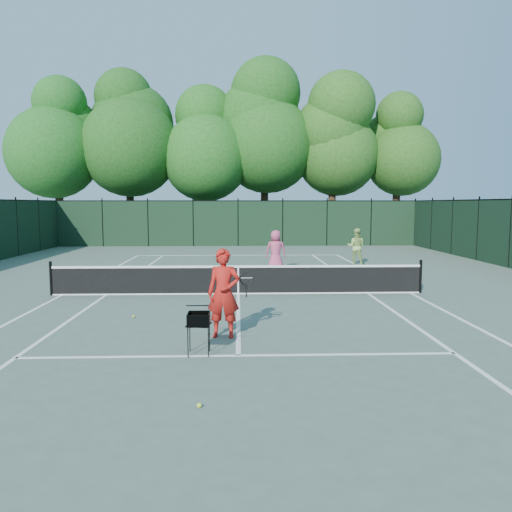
{
  "coord_description": "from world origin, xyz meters",
  "views": [
    {
      "loc": [
        0.01,
        -15.5,
        2.84
      ],
      "look_at": [
        0.6,
        1.0,
        1.1
      ],
      "focal_mm": 35.0,
      "sensor_mm": 36.0,
      "label": 1
    }
  ],
  "objects_px": {
    "player_pink": "(276,251)",
    "loose_ball_midcourt": "(134,316)",
    "coach": "(224,293)",
    "loose_ball_near_cart": "(199,405)",
    "player_green": "(356,247)",
    "ball_hopper": "(199,320)"
  },
  "relations": [
    {
      "from": "player_pink",
      "to": "coach",
      "type": "bearing_deg",
      "value": 82.51
    },
    {
      "from": "player_green",
      "to": "loose_ball_near_cart",
      "type": "distance_m",
      "value": 17.27
    },
    {
      "from": "player_green",
      "to": "ball_hopper",
      "type": "xyz_separation_m",
      "value": [
        -6.22,
        -13.68,
        -0.18
      ]
    },
    {
      "from": "player_pink",
      "to": "ball_hopper",
      "type": "height_order",
      "value": "player_pink"
    },
    {
      "from": "coach",
      "to": "ball_hopper",
      "type": "relative_size",
      "value": 2.38
    },
    {
      "from": "ball_hopper",
      "to": "loose_ball_midcourt",
      "type": "bearing_deg",
      "value": 130.8
    },
    {
      "from": "loose_ball_near_cart",
      "to": "ball_hopper",
      "type": "bearing_deg",
      "value": 94.5
    },
    {
      "from": "player_green",
      "to": "ball_hopper",
      "type": "bearing_deg",
      "value": 85.28
    },
    {
      "from": "ball_hopper",
      "to": "loose_ball_near_cart",
      "type": "height_order",
      "value": "ball_hopper"
    },
    {
      "from": "coach",
      "to": "loose_ball_near_cart",
      "type": "xyz_separation_m",
      "value": [
        -0.24,
        -3.72,
        -0.92
      ]
    },
    {
      "from": "ball_hopper",
      "to": "loose_ball_midcourt",
      "type": "xyz_separation_m",
      "value": [
        -1.87,
        3.11,
        -0.63
      ]
    },
    {
      "from": "player_pink",
      "to": "loose_ball_midcourt",
      "type": "height_order",
      "value": "player_pink"
    },
    {
      "from": "coach",
      "to": "ball_hopper",
      "type": "height_order",
      "value": "coach"
    },
    {
      "from": "player_pink",
      "to": "loose_ball_midcourt",
      "type": "bearing_deg",
      "value": 66.55
    },
    {
      "from": "player_pink",
      "to": "player_green",
      "type": "bearing_deg",
      "value": -149.2
    },
    {
      "from": "player_green",
      "to": "loose_ball_midcourt",
      "type": "distance_m",
      "value": 13.34
    },
    {
      "from": "coach",
      "to": "loose_ball_midcourt",
      "type": "xyz_separation_m",
      "value": [
        -2.31,
        1.88,
        -0.92
      ]
    },
    {
      "from": "ball_hopper",
      "to": "player_pink",
      "type": "bearing_deg",
      "value": 88.43
    },
    {
      "from": "loose_ball_near_cart",
      "to": "coach",
      "type": "bearing_deg",
      "value": 86.29
    },
    {
      "from": "coach",
      "to": "player_pink",
      "type": "xyz_separation_m",
      "value": [
        1.89,
        10.38,
        -0.08
      ]
    },
    {
      "from": "player_pink",
      "to": "player_green",
      "type": "height_order",
      "value": "player_pink"
    },
    {
      "from": "loose_ball_near_cart",
      "to": "loose_ball_midcourt",
      "type": "height_order",
      "value": "same"
    }
  ]
}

